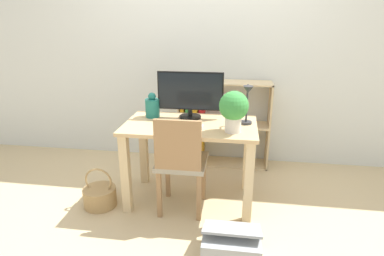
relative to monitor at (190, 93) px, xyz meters
The scene contains 12 objects.
ground_plane 0.96m from the monitor, 81.33° to the right, with size 10.00×10.00×0.00m, color #CCB284.
wall_back 0.88m from the monitor, 88.14° to the left, with size 8.00×0.05×2.60m.
desk 0.42m from the monitor, 81.33° to the right, with size 1.10×0.63×0.72m.
monitor is the anchor object (origin of this frame).
keyboard 0.35m from the monitor, 92.68° to the right, with size 0.31×0.14×0.02m.
vase 0.36m from the monitor, behind, with size 0.13×0.13×0.22m.
desk_lamp 0.51m from the monitor, 18.07° to the right, with size 0.10×0.19×0.34m.
potted_plant 0.50m from the monitor, 39.82° to the right, with size 0.23×0.23×0.32m.
chair 0.60m from the monitor, 93.27° to the right, with size 0.40×0.40×0.85m.
bookshelf 0.81m from the monitor, 82.67° to the left, with size 0.97×0.28×0.93m.
basket 1.19m from the monitor, 152.34° to the right, with size 0.28×0.28×0.36m.
storage_box 1.28m from the monitor, 64.84° to the right, with size 0.39×0.36×0.26m.
Camera 1 is at (0.38, -2.52, 1.56)m, focal length 30.00 mm.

